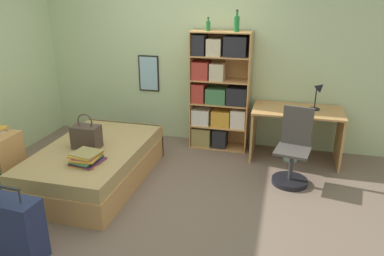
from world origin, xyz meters
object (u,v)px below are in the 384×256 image
(book_stack_on_bed, at_px, (86,157))
(waste_bin, at_px, (291,151))
(bookcase, at_px, (218,93))
(bottle_green, at_px, (208,26))
(handbag, at_px, (86,136))
(bed, at_px, (95,163))
(desk, at_px, (296,125))
(desk_lamp, at_px, (319,91))
(desk_chair, at_px, (292,159))
(bottle_brown, at_px, (237,23))
(suitcase, at_px, (12,228))

(book_stack_on_bed, height_order, waste_bin, book_stack_on_bed)
(bookcase, bearing_deg, bottle_green, -164.90)
(handbag, relative_size, book_stack_on_bed, 1.09)
(book_stack_on_bed, distance_m, bottle_green, 2.43)
(bed, distance_m, handbag, 0.38)
(desk, xyz_separation_m, desk_lamp, (0.25, 0.05, 0.48))
(desk_chair, bearing_deg, bottle_brown, 136.30)
(handbag, bearing_deg, bed, 43.37)
(bed, distance_m, book_stack_on_bed, 0.54)
(waste_bin, bearing_deg, desk, 60.35)
(bed, height_order, bookcase, bookcase)
(suitcase, relative_size, desk, 0.59)
(book_stack_on_bed, relative_size, desk, 0.33)
(handbag, bearing_deg, bookcase, 48.62)
(bottle_brown, bearing_deg, suitcase, -117.78)
(suitcase, bearing_deg, desk, 48.90)
(bottle_green, relative_size, desk, 0.15)
(handbag, distance_m, desk, 2.80)
(desk, bearing_deg, bed, -151.85)
(handbag, height_order, bottle_green, bottle_green)
(bookcase, relative_size, desk_lamp, 4.35)
(suitcase, bearing_deg, bottle_green, 68.68)
(bed, bearing_deg, bookcase, 48.82)
(desk_lamp, relative_size, desk_chair, 0.42)
(handbag, height_order, waste_bin, handbag)
(bottle_brown, relative_size, waste_bin, 1.04)
(book_stack_on_bed, xyz_separation_m, bottle_green, (0.96, 1.82, 1.27))
(suitcase, bearing_deg, bottle_brown, 62.22)
(bed, bearing_deg, suitcase, -90.50)
(book_stack_on_bed, distance_m, bottle_brown, 2.62)
(desk_lamp, bearing_deg, bookcase, 175.71)
(handbag, xyz_separation_m, desk_chair, (2.42, 0.62, -0.29))
(desk, relative_size, desk_chair, 1.27)
(bottle_brown, height_order, waste_bin, bottle_brown)
(suitcase, xyz_separation_m, bottle_green, (1.12, 2.88, 1.50))
(handbag, xyz_separation_m, desk, (2.46, 1.34, -0.09))
(bed, relative_size, desk_lamp, 4.75)
(book_stack_on_bed, height_order, bottle_brown, bottle_brown)
(bottle_brown, distance_m, desk, 1.60)
(bed, bearing_deg, bottle_brown, 42.86)
(bed, height_order, bottle_brown, bottle_brown)
(bottle_green, xyz_separation_m, waste_bin, (1.25, -0.18, -1.66))
(desk_lamp, bearing_deg, book_stack_on_bed, -144.87)
(bed, distance_m, suitcase, 1.48)
(suitcase, distance_m, waste_bin, 3.60)
(desk_lamp, xyz_separation_m, waste_bin, (-0.29, -0.12, -0.85))
(handbag, distance_m, bottle_brown, 2.45)
(suitcase, bearing_deg, waste_bin, 48.66)
(bed, xyz_separation_m, bottle_brown, (1.50, 1.40, 1.61))
(book_stack_on_bed, distance_m, waste_bin, 2.78)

